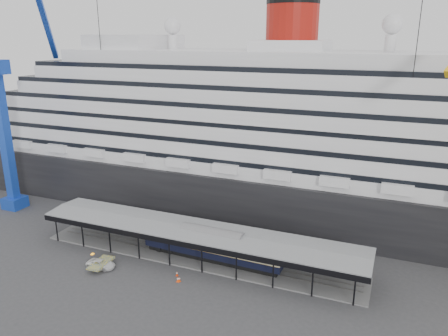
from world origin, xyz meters
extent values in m
plane|color=#38383B|center=(0.00, 0.00, 0.00)|extent=(200.00, 200.00, 0.00)
cube|color=black|center=(0.00, 32.00, 5.00)|extent=(130.00, 30.00, 10.00)
cylinder|color=#99140C|center=(8.00, 32.00, 37.40)|extent=(10.00, 10.00, 9.00)
sphere|color=silver|center=(-18.00, 32.00, 37.70)|extent=(3.60, 3.60, 3.60)
sphere|color=silver|center=(26.00, 32.00, 37.70)|extent=(3.60, 3.60, 3.60)
cube|color=slate|center=(0.00, 5.00, 0.12)|extent=(56.00, 8.00, 0.24)
cube|color=slate|center=(0.00, 4.28, 0.28)|extent=(54.00, 0.08, 0.10)
cube|color=slate|center=(0.00, 5.72, 0.28)|extent=(54.00, 0.08, 0.10)
cube|color=black|center=(0.00, 0.50, 4.45)|extent=(56.00, 0.18, 0.90)
cube|color=black|center=(0.00, 9.50, 4.45)|extent=(56.00, 0.18, 0.90)
cube|color=slate|center=(0.00, 5.00, 5.18)|extent=(56.00, 9.00, 0.24)
cube|color=#1842B9|center=(-46.00, 10.00, 1.20)|extent=(4.00, 4.00, 2.40)
cube|color=#1842B9|center=(-46.00, 10.00, 15.40)|extent=(1.80, 1.80, 26.00)
cube|color=#1842B9|center=(-37.61, 15.88, 39.20)|extent=(12.92, 17.86, 16.80)
cylinder|color=black|center=(-29.22, 21.75, 23.60)|extent=(0.12, 0.12, 47.21)
cylinder|color=black|center=(30.26, 20.24, 23.60)|extent=(0.12, 0.12, 47.21)
imported|color=white|center=(-12.72, -3.95, 0.65)|extent=(4.79, 2.39, 1.30)
cube|color=black|center=(2.85, 5.00, 0.62)|extent=(23.04, 3.25, 0.77)
cube|color=black|center=(2.85, 5.00, 1.61)|extent=(24.14, 3.72, 1.20)
cube|color=beige|center=(2.85, 5.00, 2.92)|extent=(24.14, 3.76, 1.42)
cube|color=black|center=(2.85, 5.00, 3.85)|extent=(24.14, 3.72, 0.44)
cube|color=red|center=(-0.24, -1.54, 0.02)|extent=(0.50, 0.50, 0.03)
cone|color=red|center=(-0.24, -1.54, 0.41)|extent=(0.42, 0.42, 0.77)
cylinder|color=white|center=(-0.24, -1.54, 0.48)|extent=(0.25, 0.25, 0.15)
cube|color=#F3490D|center=(0.67, -3.00, 0.02)|extent=(0.46, 0.46, 0.03)
cone|color=#F3490D|center=(0.67, -3.00, 0.43)|extent=(0.39, 0.39, 0.82)
cylinder|color=white|center=(0.67, -3.00, 0.51)|extent=(0.26, 0.26, 0.16)
cube|color=#D5400B|center=(0.86, -2.84, 0.02)|extent=(0.51, 0.51, 0.03)
cone|color=#D5400B|center=(0.86, -2.84, 0.43)|extent=(0.43, 0.43, 0.81)
cylinder|color=white|center=(0.86, -2.84, 0.51)|extent=(0.26, 0.26, 0.16)
camera|label=1|loc=(29.28, -54.17, 35.83)|focal=35.00mm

